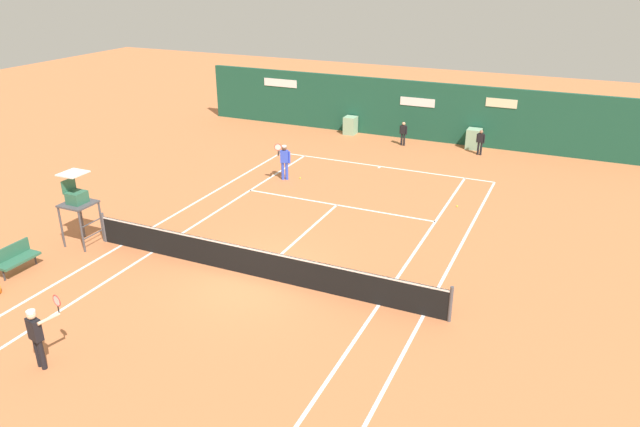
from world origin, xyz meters
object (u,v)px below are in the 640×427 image
object	(u,v)px
umpire_chair	(77,199)
tennis_ball_by_sideline	(457,206)
player_on_baseline	(284,159)
ball_kid_centre_post	(403,132)
player_bench	(16,257)
player_near_side	(37,333)
ball_kid_right_post	(480,141)
tennis_ball_mid_court	(300,178)

from	to	relation	value
umpire_chair	tennis_ball_by_sideline	world-z (taller)	umpire_chair
player_on_baseline	ball_kid_centre_post	size ratio (longest dim) A/B	1.44
player_bench	player_near_side	xyz separation A→B (m)	(4.53, -3.15, 0.45)
player_bench	ball_kid_right_post	size ratio (longest dim) A/B	1.04
player_bench	ball_kid_right_post	xyz separation A→B (m)	(10.87, 18.30, 0.23)
player_bench	ball_kid_right_post	bearing A→B (deg)	149.30
tennis_ball_by_sideline	player_near_side	bearing A→B (deg)	-115.81
umpire_chair	player_on_baseline	xyz separation A→B (m)	(3.27, 8.63, -0.69)
player_bench	umpire_chair	bearing A→B (deg)	170.16
player_on_baseline	tennis_ball_mid_court	bearing A→B (deg)	-168.87
player_bench	tennis_ball_by_sideline	xyz separation A→B (m)	(11.37, 10.99, -0.47)
umpire_chair	player_near_side	xyz separation A→B (m)	(4.12, -5.51, -0.68)
umpire_chair	ball_kid_right_post	distance (m)	19.09
player_on_baseline	player_near_side	distance (m)	14.17
tennis_ball_mid_court	player_near_side	bearing A→B (deg)	-88.89
ball_kid_right_post	player_bench	bearing A→B (deg)	67.59
umpire_chair	tennis_ball_by_sideline	size ratio (longest dim) A/B	38.09
player_near_side	ball_kid_right_post	distance (m)	22.37
ball_kid_centre_post	tennis_ball_mid_court	xyz separation A→B (m)	(-2.63, -6.92, -0.69)
umpire_chair	player_near_side	size ratio (longest dim) A/B	1.42
player_on_baseline	player_near_side	size ratio (longest dim) A/B	0.99
umpire_chair	ball_kid_centre_post	xyz separation A→B (m)	(6.47, 15.94, -0.92)
player_bench	player_on_baseline	xyz separation A→B (m)	(3.68, 10.99, 0.44)
player_on_baseline	player_near_side	xyz separation A→B (m)	(0.85, -14.15, 0.01)
player_near_side	ball_kid_centre_post	xyz separation A→B (m)	(2.35, 21.45, -0.23)
player_on_baseline	ball_kid_right_post	world-z (taller)	player_on_baseline
player_near_side	ball_kid_right_post	world-z (taller)	player_near_side
player_on_baseline	ball_kid_right_post	bearing A→B (deg)	-157.73
tennis_ball_mid_court	tennis_ball_by_sideline	world-z (taller)	same
player_on_baseline	ball_kid_centre_post	distance (m)	7.98
ball_kid_centre_post	tennis_ball_mid_court	world-z (taller)	ball_kid_centre_post
umpire_chair	tennis_ball_by_sideline	xyz separation A→B (m)	(10.96, 8.63, -1.61)
player_bench	ball_kid_centre_post	size ratio (longest dim) A/B	1.06
ball_kid_right_post	player_near_side	bearing A→B (deg)	81.84
tennis_ball_by_sideline	umpire_chair	bearing A→B (deg)	-141.80
player_bench	tennis_ball_by_sideline	world-z (taller)	player_bench
umpire_chair	ball_kid_right_post	xyz separation A→B (m)	(10.46, 15.94, -0.91)
ball_kid_right_post	tennis_ball_by_sideline	xyz separation A→B (m)	(0.50, -7.31, -0.70)
umpire_chair	player_on_baseline	world-z (taller)	umpire_chair
tennis_ball_mid_court	player_bench	bearing A→B (deg)	-110.48
tennis_ball_by_sideline	tennis_ball_mid_court	bearing A→B (deg)	176.80
tennis_ball_mid_court	tennis_ball_by_sideline	xyz separation A→B (m)	(7.12, -0.40, 0.00)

